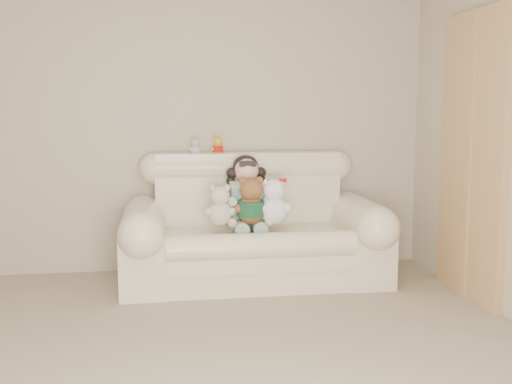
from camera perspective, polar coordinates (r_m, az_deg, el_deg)
The scene contains 10 objects.
wall_back at distance 5.28m, azimuth -8.46°, elevation 6.67°, with size 4.50×4.50×0.00m, color #C2AF9A.
wall_front at distance 0.30m, azimuth -3.14°, elevation -13.26°, with size 4.50×4.50×0.00m, color #C2AF9A.
sofa at distance 4.91m, azimuth -0.18°, elevation -2.56°, with size 2.10×0.95×1.03m, color #F5ECC6, non-canonical shape.
door_panel at distance 4.75m, azimuth 19.59°, elevation 3.15°, with size 0.06×0.90×2.10m, color #B37B4D.
seated_child at distance 4.94m, azimuth -0.90°, elevation 0.01°, with size 0.37×0.45×0.61m, color #33785D, non-canonical shape.
brown_teddy at distance 4.75m, azimuth -0.46°, elevation -0.40°, with size 0.28×0.22×0.44m, color brown, non-canonical shape.
white_cat at distance 4.76m, azimuth 1.68°, elevation -0.41°, with size 0.28×0.21×0.43m, color white, non-canonical shape.
cream_teddy at distance 4.72m, azimuth -3.39°, elevation -0.89°, with size 0.24×0.18×0.37m, color beige, non-canonical shape.
yellow_mini_bear at distance 5.14m, azimuth -3.57°, elevation 4.46°, with size 0.11×0.09×0.18m, color gold, non-canonical shape.
grey_mini_plush at distance 5.15m, azimuth -5.67°, elevation 4.38°, with size 0.11×0.08×0.17m, color silver, non-canonical shape.
Camera 1 is at (-0.03, -2.78, 1.41)m, focal length 42.82 mm.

